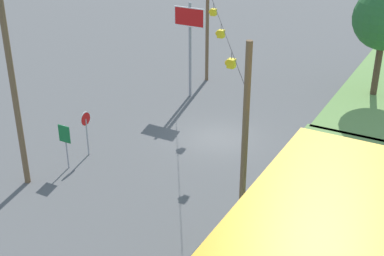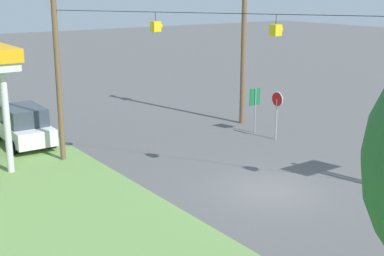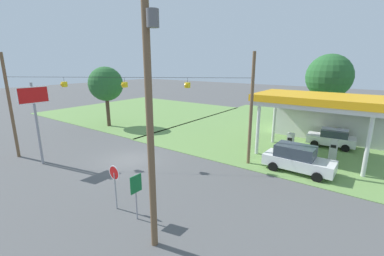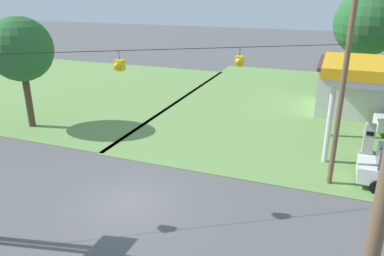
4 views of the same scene
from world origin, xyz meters
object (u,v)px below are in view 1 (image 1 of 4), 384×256
Objects in this scene: gas_station_canopy at (341,227)px; stop_sign_overhead at (190,31)px; route_sign at (65,138)px; utility_pole_main at (9,63)px; stop_sign_roadside at (86,124)px.

gas_station_canopy is 1.46× the size of stop_sign_overhead.
stop_sign_overhead is at bearing 176.69° from route_sign.
route_sign is at bearing 157.90° from utility_pole_main.
stop_sign_roadside reaches higher than route_sign.
stop_sign_overhead reaches higher than gas_station_canopy.
utility_pole_main reaches higher than route_sign.
gas_station_canopy is 3.82× the size of route_sign.
stop_sign_roadside is at bearing -114.19° from gas_station_canopy.
utility_pole_main is at bearing -6.29° from stop_sign_overhead.
stop_sign_roadside is 10.26m from stop_sign_overhead.
utility_pole_main is (2.04, -0.83, 4.39)m from route_sign.
route_sign is (11.52, -0.67, -2.80)m from stop_sign_overhead.
route_sign is at bearing -3.31° from stop_sign_overhead.
stop_sign_overhead reaches higher than stop_sign_roadside.
route_sign is (1.65, 0.00, -0.10)m from stop_sign_roadside.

